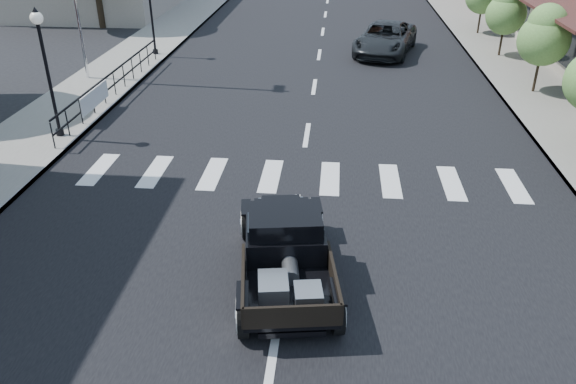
{
  "coord_description": "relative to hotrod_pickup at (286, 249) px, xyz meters",
  "views": [
    {
      "loc": [
        0.86,
        -9.49,
        6.79
      ],
      "look_at": [
        -0.09,
        1.3,
        1.0
      ],
      "focal_mm": 35.0,
      "sensor_mm": 36.0,
      "label": 1
    }
  ],
  "objects": [
    {
      "name": "ground",
      "position": [
        -0.03,
        0.55,
        -0.73
      ],
      "size": [
        120.0,
        120.0,
        0.0
      ],
      "primitive_type": "plane",
      "color": "black",
      "rests_on": "ground"
    },
    {
      "name": "road",
      "position": [
        -0.03,
        15.55,
        -0.72
      ],
      "size": [
        14.0,
        80.0,
        0.02
      ],
      "primitive_type": "cube",
      "color": "black",
      "rests_on": "ground"
    },
    {
      "name": "road_markings",
      "position": [
        -0.03,
        10.55,
        -0.73
      ],
      "size": [
        12.0,
        60.0,
        0.06
      ],
      "primitive_type": null,
      "color": "silver",
      "rests_on": "ground"
    },
    {
      "name": "sidewalk_left",
      "position": [
        -8.53,
        15.55,
        -0.66
      ],
      "size": [
        3.0,
        80.0,
        0.15
      ],
      "primitive_type": "cube",
      "color": "gray",
      "rests_on": "ground"
    },
    {
      "name": "sidewalk_right",
      "position": [
        8.47,
        15.55,
        -0.66
      ],
      "size": [
        3.0,
        80.0,
        0.15
      ],
      "primitive_type": "cube",
      "color": "gray",
      "rests_on": "ground"
    },
    {
      "name": "railing",
      "position": [
        -7.33,
        10.55,
        -0.08
      ],
      "size": [
        0.08,
        10.0,
        1.0
      ],
      "primitive_type": null,
      "color": "black",
      "rests_on": "sidewalk_left"
    },
    {
      "name": "banner",
      "position": [
        -7.25,
        8.55,
        -0.28
      ],
      "size": [
        0.04,
        2.2,
        0.6
      ],
      "primitive_type": null,
      "color": "silver",
      "rests_on": "sidewalk_left"
    },
    {
      "name": "lamp_post_b",
      "position": [
        -7.63,
        6.55,
        1.33
      ],
      "size": [
        0.36,
        0.36,
        3.83
      ],
      "primitive_type": null,
      "color": "black",
      "rests_on": "sidewalk_left"
    },
    {
      "name": "lamp_post_c",
      "position": [
        -7.63,
        16.55,
        1.33
      ],
      "size": [
        0.36,
        0.36,
        3.83
      ],
      "primitive_type": null,
      "color": "black",
      "rests_on": "sidewalk_left"
    },
    {
      "name": "small_tree_c",
      "position": [
        8.27,
        12.34,
        0.96
      ],
      "size": [
        1.85,
        1.85,
        3.09
      ],
      "primitive_type": null,
      "color": "#54823B",
      "rests_on": "sidewalk_right"
    },
    {
      "name": "small_tree_d",
      "position": [
        8.27,
        17.69,
        0.89
      ],
      "size": [
        1.77,
        1.77,
        2.94
      ],
      "primitive_type": null,
      "color": "#54823B",
      "rests_on": "sidewalk_right"
    },
    {
      "name": "small_tree_e",
      "position": [
        8.27,
        22.39,
        0.95
      ],
      "size": [
        1.84,
        1.84,
        3.07
      ],
      "primitive_type": null,
      "color": "#54823B",
      "rests_on": "sidewalk_right"
    },
    {
      "name": "hotrod_pickup",
      "position": [
        0.0,
        0.0,
        0.0
      ],
      "size": [
        2.58,
        4.48,
        1.47
      ],
      "primitive_type": null,
      "rotation": [
        0.0,
        0.0,
        0.15
      ],
      "color": "black",
      "rests_on": "ground"
    },
    {
      "name": "second_car",
      "position": [
        3.05,
        18.07,
        -0.03
      ],
      "size": [
        3.54,
        5.53,
        1.42
      ],
      "primitive_type": "imported",
      "rotation": [
        0.0,
        0.0,
        -0.25
      ],
      "color": "black",
      "rests_on": "ground"
    }
  ]
}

